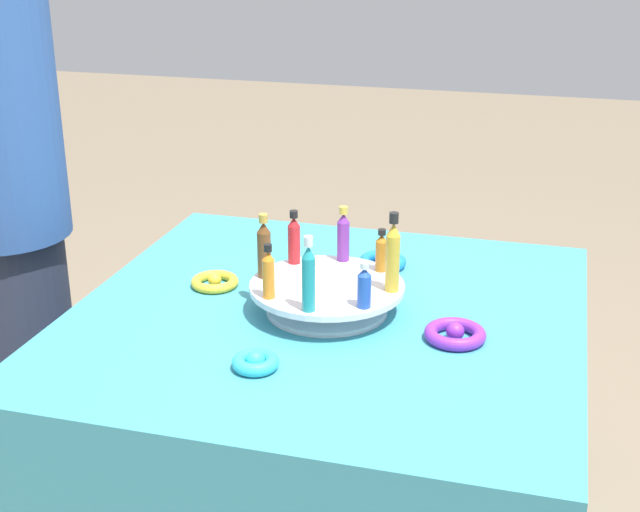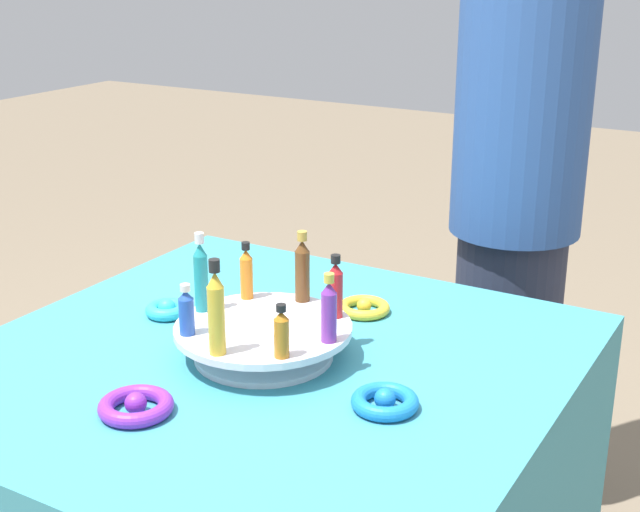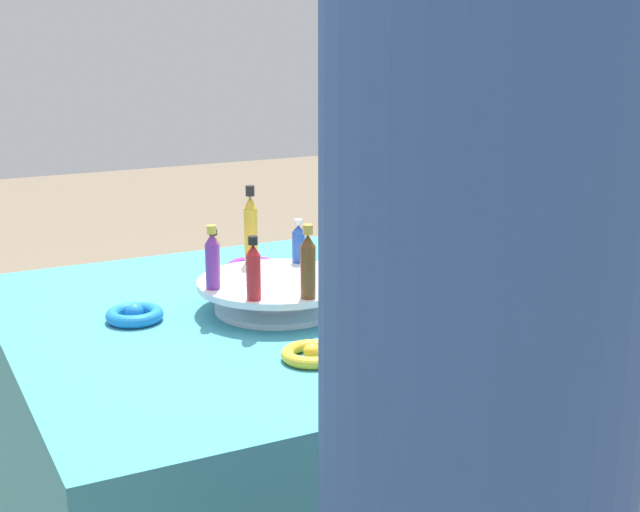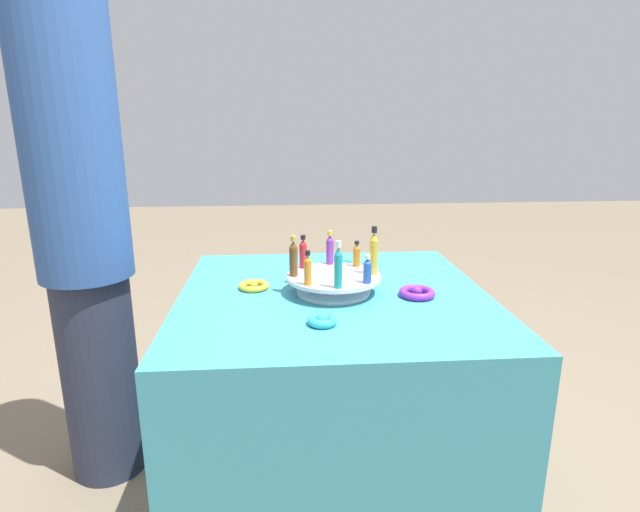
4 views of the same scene
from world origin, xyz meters
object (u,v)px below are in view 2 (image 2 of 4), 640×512
bottle_blue (186,311)px  ribbon_bow_blue (385,401)px  bottle_purple (330,310)px  bottle_orange (246,273)px  ribbon_bow_gold (364,307)px  bottle_gold (218,311)px  bottle_red (335,289)px  bottle_brown (300,269)px  ribbon_bow_purple (136,406)px  person_figure (518,167)px  bottle_amber (281,333)px  bottle_teal (199,276)px  ribbon_bow_teal (167,309)px  display_stand (263,338)px

bottle_blue → ribbon_bow_blue: bottle_blue is taller
bottle_purple → bottle_blue: bottle_purple is taller
bottle_orange → ribbon_bow_gold: bottle_orange is taller
bottle_gold → bottle_red: bearing=-20.6°
bottle_brown → ribbon_bow_gold: size_ratio=1.31×
bottle_gold → ribbon_bow_purple: 0.18m
bottle_brown → ribbon_bow_purple: size_ratio=1.15×
bottle_red → bottle_blue: (-0.18, 0.17, -0.01)m
person_figure → ribbon_bow_gold: bearing=0.7°
bottle_brown → bottle_orange: size_ratio=1.23×
bottle_gold → bottle_amber: bearing=-65.6°
bottle_brown → bottle_teal: bottle_teal is taller
bottle_gold → bottle_amber: bottle_gold is taller
bottle_red → bottle_brown: (0.03, 0.09, 0.01)m
bottle_gold → ribbon_bow_teal: bottle_gold is taller
bottle_teal → bottle_blue: 0.10m
bottle_brown → bottle_amber: bearing=-155.6°
ribbon_bow_purple → bottle_blue: bearing=10.2°
ribbon_bow_gold → bottle_blue: bearing=157.6°
bottle_gold → ribbon_bow_blue: bottle_gold is taller
bottle_gold → bottle_red: 0.23m
bottle_red → ribbon_bow_purple: 0.38m
display_stand → bottle_purple: (0.00, -0.12, 0.08)m
bottle_purple → ribbon_bow_teal: bottle_purple is taller
bottle_brown → bottle_teal: bearing=136.9°
bottle_gold → bottle_purple: 0.18m
display_stand → bottle_teal: bearing=91.9°
ribbon_bow_blue → bottle_red: bearing=48.6°
bottle_amber → bottle_purple: 0.10m
bottle_amber → ribbon_bow_purple: (-0.17, 0.15, -0.09)m
bottle_gold → bottle_brown: bottle_gold is taller
bottle_purple → bottle_orange: (0.08, 0.22, -0.00)m
bottle_gold → bottle_brown: (0.25, 0.01, -0.01)m
bottle_teal → ribbon_bow_gold: size_ratio=1.43×
bottle_teal → ribbon_bow_teal: 0.18m
ribbon_bow_purple → person_figure: 1.09m
ribbon_bow_purple → person_figure: (1.06, -0.21, 0.16)m
bottle_orange → ribbon_bow_gold: bearing=-41.4°
bottle_red → bottle_brown: bearing=69.4°
bottle_blue → ribbon_bow_gold: 0.38m
ribbon_bow_gold → bottle_gold: bearing=172.1°
bottle_gold → ribbon_bow_teal: (0.18, 0.26, -0.12)m
bottle_red → ribbon_bow_blue: bearing=-131.4°
bottle_brown → ribbon_bow_purple: bearing=172.1°
bottle_teal → ribbon_bow_gold: (0.26, -0.18, -0.11)m
display_stand → bottle_amber: bottle_amber is taller
bottle_amber → ribbon_bow_blue: (0.03, -0.16, -0.09)m
bottle_brown → bottle_orange: 0.10m
bottle_amber → ribbon_bow_teal: size_ratio=1.07×
ribbon_bow_gold → person_figure: 0.59m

